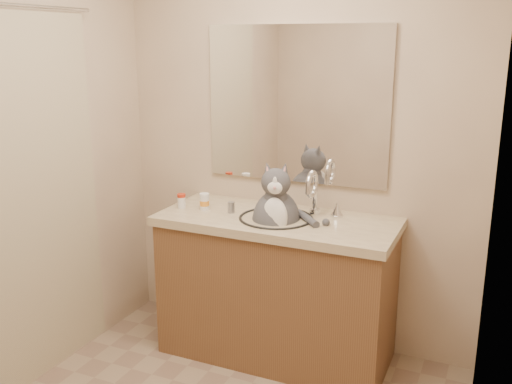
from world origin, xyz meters
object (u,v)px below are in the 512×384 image
at_px(pill_bottle_orange, 205,202).
at_px(grey_canister, 231,207).
at_px(pill_bottle_redcap, 182,201).
at_px(cat, 276,217).

bearing_deg(pill_bottle_orange, grey_canister, 1.24).
bearing_deg(pill_bottle_redcap, cat, 2.04).
bearing_deg(cat, grey_canister, 160.72).
bearing_deg(pill_bottle_redcap, pill_bottle_orange, 10.65).
bearing_deg(grey_canister, pill_bottle_redcap, -174.50).
xyz_separation_m(pill_bottle_orange, grey_canister, (0.17, 0.00, -0.01)).
distance_m(cat, pill_bottle_redcap, 0.60).
height_order(cat, pill_bottle_orange, cat).
distance_m(cat, grey_canister, 0.28).
bearing_deg(cat, pill_bottle_orange, 161.87).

